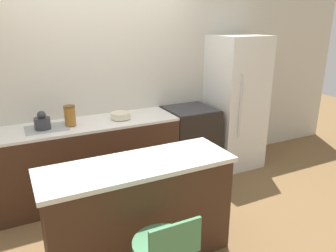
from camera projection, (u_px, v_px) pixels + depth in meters
ground_plane at (123, 201)px, 3.86m from camera, size 14.00×14.00×0.00m
wall_back at (100, 83)px, 4.01m from camera, size 8.00×0.06×2.60m
back_counter at (85, 161)px, 3.85m from camera, size 2.19×0.61×0.93m
kitchen_island at (139, 211)px, 2.84m from camera, size 1.63×0.56×0.92m
oven_range at (190, 141)px, 4.46m from camera, size 0.64×0.62×0.93m
refrigerator at (235, 103)px, 4.60m from camera, size 0.68×0.68×1.84m
kettle at (42, 122)px, 3.49m from camera, size 0.17×0.17×0.20m
mixing_bowl at (121, 115)px, 3.87m from camera, size 0.23×0.23×0.07m
canister_jar at (70, 115)px, 3.60m from camera, size 0.13×0.13×0.22m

